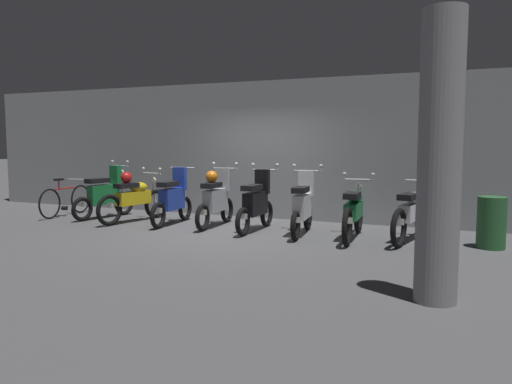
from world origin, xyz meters
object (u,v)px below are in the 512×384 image
Objects in this scene: motorbike_slot_1 at (134,197)px; bicycle at (66,200)px; motorbike_slot_6 at (354,211)px; motorbike_slot_0 at (105,195)px; motorbike_slot_5 at (303,206)px; motorbike_slot_3 at (216,199)px; motorbike_slot_7 at (412,213)px; support_pillar at (440,159)px; motorbike_slot_2 at (173,199)px; trash_bin at (491,223)px; motorbike_slot_4 at (256,204)px.

motorbike_slot_1 reaches higher than bicycle.
motorbike_slot_6 is at bearing -0.74° from motorbike_slot_1.
motorbike_slot_0 is 0.99× the size of motorbike_slot_5.
motorbike_slot_7 is (3.81, -0.02, -0.08)m from motorbike_slot_3.
motorbike_slot_6 reaches higher than motorbike_slot_7.
motorbike_slot_7 is 0.63× the size of support_pillar.
motorbike_slot_0 is at bearing 175.56° from motorbike_slot_2.
motorbike_slot_7 is at bearing 4.75° from motorbike_slot_5.
motorbike_slot_5 is at bearing -1.10° from bicycle.
support_pillar is 3.50m from trash_bin.
motorbike_slot_2 is at bearing -174.08° from motorbike_slot_3.
motorbike_slot_7 is at bearing 100.57° from support_pillar.
motorbike_slot_6 is 3.67m from support_pillar.
motorbike_slot_1 is 5.71m from motorbike_slot_7.
motorbike_slot_4 is 0.97× the size of bicycle.
motorbike_slot_5 reaches higher than motorbike_slot_2.
motorbike_slot_0 and motorbike_slot_5 have the same top height.
motorbike_slot_2 is at bearing 178.67° from motorbike_slot_4.
motorbike_slot_7 reaches higher than trash_bin.
trash_bin is at bearing 79.22° from support_pillar.
motorbike_slot_3 is 1.00× the size of motorbike_slot_5.
motorbike_slot_7 is (0.96, 0.20, -0.00)m from motorbike_slot_6.
motorbike_slot_6 is at bearing -177.22° from trash_bin.
motorbike_slot_1 is 1.15× the size of motorbike_slot_4.
motorbike_slot_4 is 0.95m from motorbike_slot_5.
motorbike_slot_4 reaches higher than motorbike_slot_1.
motorbike_slot_2 is 0.96m from motorbike_slot_3.
motorbike_slot_2 reaches higher than trash_bin.
motorbike_slot_6 is at bearing -2.31° from motorbike_slot_5.
motorbike_slot_7 is at bearing 175.86° from trash_bin.
trash_bin is (0.62, 3.26, -1.11)m from support_pillar.
motorbike_slot_0 is 0.86× the size of motorbike_slot_7.
bicycle is 9.04m from support_pillar.
support_pillar reaches higher than motorbike_slot_6.
trash_bin is (2.20, 0.11, -0.07)m from motorbike_slot_6.
motorbike_slot_2 is 2.95m from bicycle.
bicycle is (-2.00, 0.09, -0.17)m from motorbike_slot_1.
motorbike_slot_3 is at bearing 179.66° from motorbike_slot_7.
motorbike_slot_1 is 4.76m from motorbike_slot_6.
motorbike_slot_0 is at bearing 154.86° from support_pillar.
motorbike_slot_4 is 4.85m from support_pillar.
bicycle is at bearing 179.44° from motorbike_slot_2.
motorbike_slot_3 is at bearing 175.59° from motorbike_slot_6.
motorbike_slot_5 is 0.97× the size of bicycle.
bicycle is (-3.90, -0.07, -0.21)m from motorbike_slot_3.
trash_bin is (3.16, 0.07, -0.11)m from motorbike_slot_5.
motorbike_slot_1 is 1.12× the size of bicycle.
motorbike_slot_4 reaches higher than trash_bin.
motorbike_slot_6 is (4.75, -0.06, -0.04)m from motorbike_slot_1.
motorbike_slot_5 is at bearing -1.66° from motorbike_slot_2.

